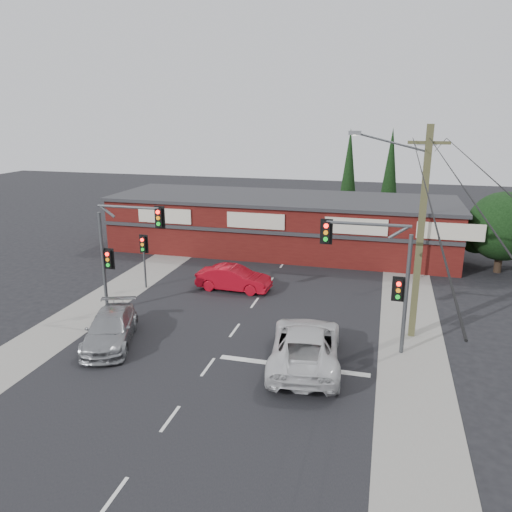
% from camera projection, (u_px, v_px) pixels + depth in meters
% --- Properties ---
extents(ground, '(120.00, 120.00, 0.00)m').
position_uv_depth(ground, '(226.00, 342.00, 23.63)').
color(ground, black).
rests_on(ground, ground).
extents(road_strip, '(14.00, 70.00, 0.01)m').
position_uv_depth(road_strip, '(254.00, 304.00, 28.27)').
color(road_strip, black).
rests_on(road_strip, ground).
extents(verge_left, '(3.00, 70.00, 0.02)m').
position_uv_depth(verge_left, '(119.00, 291.00, 30.36)').
color(verge_left, gray).
rests_on(verge_left, ground).
extents(verge_right, '(3.00, 70.00, 0.02)m').
position_uv_depth(verge_right, '(410.00, 319.00, 26.18)').
color(verge_right, gray).
rests_on(verge_right, ground).
extents(stop_line, '(6.50, 0.35, 0.01)m').
position_uv_depth(stop_line, '(293.00, 366.00, 21.37)').
color(stop_line, silver).
rests_on(stop_line, ground).
extents(white_suv, '(3.60, 6.56, 1.74)m').
position_uv_depth(white_suv, '(306.00, 345.00, 21.36)').
color(white_suv, silver).
rests_on(white_suv, ground).
extents(silver_suv, '(3.62, 5.44, 1.46)m').
position_uv_depth(silver_suv, '(110.00, 329.00, 23.31)').
color(silver_suv, '#96989B').
rests_on(silver_suv, ground).
extents(red_sedan, '(4.59, 1.76, 1.49)m').
position_uv_depth(red_sedan, '(234.00, 278.00, 30.40)').
color(red_sedan, '#B20A1A').
rests_on(red_sedan, ground).
extents(lane_dashes, '(0.12, 36.43, 0.01)m').
position_uv_depth(lane_dashes, '(222.00, 347.00, 23.08)').
color(lane_dashes, silver).
rests_on(lane_dashes, ground).
extents(shop_building, '(27.30, 8.40, 4.22)m').
position_uv_depth(shop_building, '(281.00, 223.00, 39.06)').
color(shop_building, '#47100E').
rests_on(shop_building, ground).
extents(tree_cluster, '(5.90, 5.10, 5.50)m').
position_uv_depth(tree_cluster, '(504.00, 229.00, 33.56)').
color(tree_cluster, '#2D2116').
rests_on(tree_cluster, ground).
extents(conifer_near, '(1.80, 1.80, 9.25)m').
position_uv_depth(conifer_near, '(349.00, 172.00, 43.55)').
color(conifer_near, '#2D2116').
rests_on(conifer_near, ground).
extents(conifer_far, '(1.80, 1.80, 9.25)m').
position_uv_depth(conifer_far, '(390.00, 171.00, 44.55)').
color(conifer_far, '#2D2116').
rests_on(conifer_far, ground).
extents(traffic_mast_left, '(3.77, 0.27, 5.97)m').
position_uv_depth(traffic_mast_left, '(120.00, 243.00, 25.98)').
color(traffic_mast_left, '#47494C').
rests_on(traffic_mast_left, ground).
extents(traffic_mast_right, '(3.96, 0.27, 5.97)m').
position_uv_depth(traffic_mast_right, '(381.00, 268.00, 21.78)').
color(traffic_mast_right, '#47494C').
rests_on(traffic_mast_right, ground).
extents(pedestal_signal, '(0.55, 0.27, 3.38)m').
position_uv_depth(pedestal_signal, '(144.00, 250.00, 30.31)').
color(pedestal_signal, '#47494C').
rests_on(pedestal_signal, ground).
extents(utility_pole, '(4.38, 0.59, 10.00)m').
position_uv_depth(utility_pole, '(418.00, 227.00, 22.85)').
color(utility_pole, brown).
rests_on(utility_pole, ground).
extents(steel_pole, '(1.20, 0.16, 9.00)m').
position_uv_depth(steel_pole, '(421.00, 208.00, 31.26)').
color(steel_pole, gray).
rests_on(steel_pole, ground).
extents(power_lines, '(2.01, 29.00, 1.22)m').
position_uv_depth(power_lines, '(439.00, 157.00, 16.75)').
color(power_lines, black).
rests_on(power_lines, ground).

